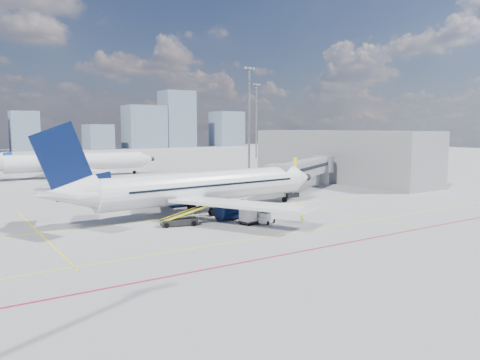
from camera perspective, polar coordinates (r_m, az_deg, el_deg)
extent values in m
plane|color=gray|center=(51.83, 0.84, -5.42)|extent=(420.00, 420.00, 0.00)
cube|color=#F4EB0C|center=(58.49, -3.58, -4.06)|extent=(60.00, 0.18, 0.01)
cube|color=#F4EB0C|center=(47.10, 4.98, -6.64)|extent=(80.00, 0.15, 0.01)
cube|color=#F4EB0C|center=(62.07, 10.56, -3.55)|extent=(0.15, 28.00, 0.01)
cube|color=#F4EB0C|center=(51.77, -23.27, -5.95)|extent=(0.15, 30.00, 0.01)
cube|color=maroon|center=(42.70, 10.02, -8.09)|extent=(90.00, 0.25, 0.01)
cube|color=gray|center=(77.45, 7.77, 1.37)|extent=(20.84, 13.93, 2.60)
cube|color=black|center=(77.43, 7.77, 1.52)|extent=(20.52, 13.82, 0.55)
cube|color=gray|center=(67.05, 4.79, 0.63)|extent=(4.49, 4.56, 3.00)
cube|color=black|center=(71.94, 6.33, -1.84)|extent=(2.20, 1.00, 0.70)
cylinder|color=slate|center=(71.76, 6.34, -0.77)|extent=(0.56, 0.56, 2.70)
cylinder|color=slate|center=(84.98, 9.48, 0.46)|extent=(0.60, 0.60, 3.90)
cylinder|color=gray|center=(88.30, 10.05, 1.95)|extent=(4.00, 4.00, 3.00)
cylinder|color=gray|center=(88.47, 10.02, 0.69)|extent=(2.40, 2.40, 3.90)
cube|color=#F4EB0C|center=(68.50, 6.75, 2.24)|extent=(1.26, 0.82, 1.20)
cube|color=gray|center=(96.66, 11.89, 2.94)|extent=(10.00, 42.00, 10.00)
cube|color=black|center=(93.32, 9.80, 2.86)|extent=(0.25, 40.00, 4.50)
cylinder|color=slate|center=(117.59, 1.11, 7.32)|extent=(0.56, 0.56, 25.00)
cube|color=slate|center=(118.48, 1.13, 13.48)|extent=(3.20, 0.40, 0.50)
cube|color=#AFB3B6|center=(117.60, 0.70, 13.53)|extent=(0.60, 0.15, 0.35)
cube|color=#AFB3B6|center=(118.27, 1.20, 13.49)|extent=(0.60, 0.15, 0.35)
cube|color=#AFB3B6|center=(118.95, 1.69, 13.45)|extent=(0.60, 0.15, 0.35)
cylinder|color=slate|center=(161.74, 1.99, 7.07)|extent=(0.56, 0.56, 25.00)
cube|color=slate|center=(162.39, 2.01, 11.56)|extent=(3.20, 0.40, 0.50)
cube|color=#AFB3B6|center=(161.49, 1.71, 11.59)|extent=(0.60, 0.15, 0.35)
cube|color=#AFB3B6|center=(162.18, 2.06, 11.56)|extent=(0.60, 0.15, 0.35)
cube|color=#AFB3B6|center=(162.88, 2.41, 11.54)|extent=(0.60, 0.15, 0.35)
cube|color=slate|center=(234.65, -24.78, 5.44)|extent=(12.00, 9.29, 18.09)
cube|color=slate|center=(241.96, -16.91, 5.06)|extent=(11.76, 15.74, 12.17)
cube|color=slate|center=(249.90, -11.57, 6.37)|extent=(20.00, 14.79, 22.00)
cube|color=slate|center=(257.52, -7.68, 7.35)|extent=(16.54, 14.17, 30.21)
cube|color=slate|center=(272.70, -1.63, 6.25)|extent=(15.63, 15.04, 19.76)
cylinder|color=silver|center=(58.91, -3.91, -0.75)|extent=(29.20, 5.69, 3.77)
cone|color=silver|center=(69.10, 7.43, 0.27)|extent=(3.73, 4.00, 3.77)
sphere|color=black|center=(70.06, 8.22, 0.34)|extent=(1.13, 1.13, 1.06)
cone|color=silver|center=(51.43, -20.54, -1.59)|extent=(6.43, 4.18, 3.77)
cube|color=black|center=(68.18, 6.68, 0.65)|extent=(1.54, 1.54, 0.44)
cube|color=silver|center=(65.75, -9.13, -0.98)|extent=(10.24, 16.72, 0.56)
cube|color=silver|center=(51.19, 0.10, -2.99)|extent=(11.90, 16.47, 0.56)
cylinder|color=#071239|center=(63.70, -7.03, -2.28)|extent=(3.62, 2.45, 2.22)
cylinder|color=#071239|center=(54.41, -1.07, -3.72)|extent=(3.62, 2.45, 2.22)
cylinder|color=#AFB3B6|center=(64.63, -5.62, -2.14)|extent=(0.49, 2.30, 2.28)
cylinder|color=#AFB3B6|center=(55.50, 0.47, -3.52)|extent=(0.49, 2.30, 2.28)
cube|color=#071239|center=(51.10, -20.69, 2.12)|extent=(6.63, 0.75, 8.25)
cube|color=#071239|center=(52.01, -18.14, -0.29)|extent=(5.46, 0.65, 2.08)
cube|color=silver|center=(54.24, -21.89, -0.89)|extent=(4.45, 6.05, 0.21)
cube|color=silver|center=(48.34, -19.94, -1.65)|extent=(4.97, 6.14, 0.21)
cylinder|color=slate|center=(67.22, 5.46, -1.94)|extent=(0.30, 0.30, 1.80)
cylinder|color=black|center=(67.29, 5.46, -2.37)|extent=(0.78, 0.33, 0.76)
cylinder|color=slate|center=(60.86, -5.95, -2.91)|extent=(0.34, 0.34, 1.60)
cylinder|color=black|center=(60.91, -5.95, -3.19)|extent=(1.04, 0.72, 1.00)
cylinder|color=slate|center=(56.68, -3.31, -3.58)|extent=(0.34, 0.34, 1.60)
cylinder|color=black|center=(56.73, -3.31, -3.88)|extent=(1.04, 0.72, 1.00)
cube|color=black|center=(60.69, -4.49, -0.26)|extent=(23.75, 1.68, 0.25)
cube|color=black|center=(57.61, -2.49, -0.61)|extent=(23.75, 1.68, 0.25)
cylinder|color=silver|center=(106.59, -19.29, 2.11)|extent=(28.61, 3.85, 3.72)
cone|color=silver|center=(111.48, -11.28, 2.52)|extent=(3.45, 3.73, 3.72)
sphere|color=black|center=(111.98, -10.64, 2.55)|extent=(1.05, 1.05, 1.05)
cube|color=black|center=(111.00, -11.88, 2.76)|extent=(1.44, 1.44, 0.43)
cube|color=silver|center=(114.69, -21.00, 1.81)|extent=(10.99, 16.38, 0.55)
cube|color=silver|center=(98.02, -18.88, 1.18)|extent=(10.88, 16.40, 0.55)
cylinder|color=#071239|center=(112.02, -20.17, 1.13)|extent=(3.44, 2.21, 2.19)
cylinder|color=#071239|center=(101.31, -18.76, 0.67)|extent=(3.44, 2.21, 2.19)
cylinder|color=#AFB3B6|center=(112.43, -19.27, 1.19)|extent=(0.34, 2.25, 2.25)
cylinder|color=#AFB3B6|center=(101.77, -17.77, 0.73)|extent=(0.34, 2.25, 2.25)
cylinder|color=black|center=(109.00, -20.04, 0.69)|extent=(1.00, 0.65, 1.00)
cylinder|color=black|center=(104.20, -19.42, 0.47)|extent=(1.00, 0.65, 1.00)
cylinder|color=black|center=(110.59, -12.75, 0.94)|extent=(0.76, 0.28, 0.76)
cube|color=silver|center=(52.15, 3.29, -4.82)|extent=(2.17, 1.74, 0.70)
cube|color=silver|center=(51.75, 3.11, -4.31)|extent=(1.20, 1.27, 0.52)
cube|color=black|center=(51.72, 3.11, -4.13)|extent=(1.11, 1.19, 0.30)
cylinder|color=black|center=(51.37, 3.38, -5.26)|extent=(0.52, 0.37, 0.49)
cylinder|color=black|center=(51.83, 2.45, -5.15)|extent=(0.52, 0.37, 0.49)
cylinder|color=black|center=(52.57, 4.12, -4.99)|extent=(0.52, 0.37, 0.49)
cylinder|color=black|center=(53.02, 3.20, -4.89)|extent=(0.52, 0.37, 0.49)
cube|color=black|center=(52.28, 1.66, -4.98)|extent=(3.52, 1.96, 0.17)
cube|color=silver|center=(51.57, 0.99, -4.22)|extent=(1.63, 1.59, 1.44)
cube|color=silver|center=(52.70, 2.32, -3.99)|extent=(1.63, 1.59, 1.44)
cylinder|color=black|center=(50.98, 1.10, -5.45)|extent=(0.31, 0.17, 0.30)
cylinder|color=black|center=(51.92, 0.12, -5.23)|extent=(0.31, 0.17, 0.30)
cylinder|color=black|center=(52.75, 3.18, -5.05)|extent=(0.31, 0.17, 0.30)
cylinder|color=black|center=(53.65, 2.19, -4.85)|extent=(0.31, 0.17, 0.30)
cube|color=black|center=(51.39, -7.45, -5.10)|extent=(4.13, 2.27, 0.65)
cube|color=black|center=(51.37, -6.65, -3.98)|extent=(5.66, 2.20, 1.72)
cube|color=#F4EB0C|center=(51.86, -6.79, -3.88)|extent=(5.48, 1.37, 1.79)
cube|color=#F4EB0C|center=(50.88, -6.52, -4.08)|extent=(5.48, 1.37, 1.79)
cylinder|color=black|center=(50.50, -8.95, -5.49)|extent=(0.60, 0.35, 0.56)
cylinder|color=black|center=(51.76, -9.23, -5.20)|extent=(0.60, 0.35, 0.56)
cylinder|color=black|center=(51.14, -5.65, -5.29)|extent=(0.60, 0.35, 0.56)
cylinder|color=black|center=(52.38, -6.01, -5.01)|extent=(0.60, 0.35, 0.56)
imported|color=#FFFD1A|center=(53.39, 7.60, -4.20)|extent=(0.48, 0.67, 1.69)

